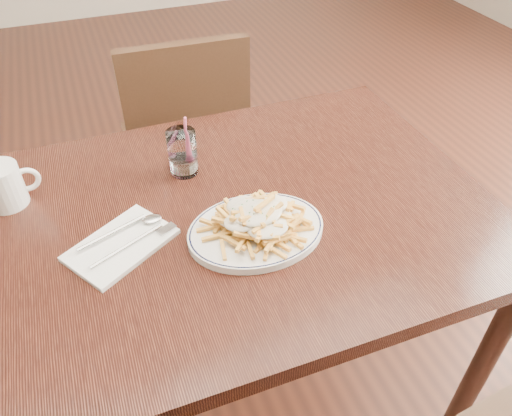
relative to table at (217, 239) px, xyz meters
name	(u,v)px	position (x,y,z in m)	size (l,w,h in m)	color
floor	(228,393)	(0.00, 0.00, -0.67)	(7.00, 7.00, 0.00)	black
table	(217,239)	(0.00, 0.00, 0.00)	(1.20, 0.80, 0.75)	black
chair_far	(186,137)	(0.10, 0.71, -0.17)	(0.42, 0.42, 0.88)	#301C10
fries_plate	(256,230)	(0.06, -0.09, 0.09)	(0.33, 0.30, 0.02)	white
loaded_fries	(256,216)	(0.06, -0.09, 0.13)	(0.23, 0.19, 0.06)	#F0B249
napkin	(121,245)	(-0.20, -0.03, 0.08)	(0.20, 0.13, 0.01)	white
cutlery	(120,240)	(-0.20, -0.03, 0.09)	(0.20, 0.15, 0.01)	silver
water_glass	(183,155)	(-0.02, 0.17, 0.13)	(0.07, 0.07, 0.15)	white
coffee_mug	(4,186)	(-0.41, 0.19, 0.13)	(0.12, 0.09, 0.10)	white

